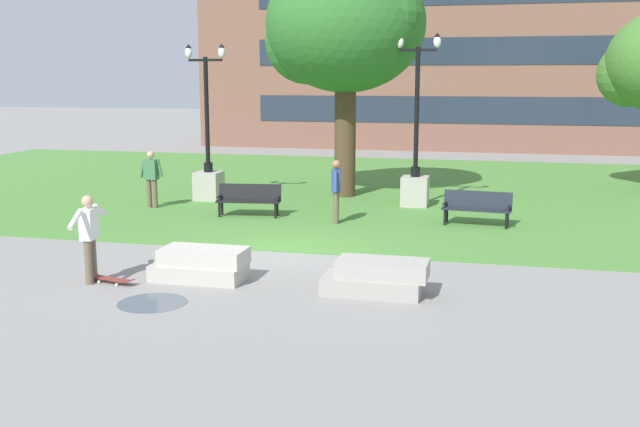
% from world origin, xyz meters
% --- Properties ---
extents(ground_plane, '(140.00, 140.00, 0.00)m').
position_xyz_m(ground_plane, '(0.00, 0.00, 0.00)').
color(ground_plane, gray).
extents(grass_lawn, '(40.00, 20.00, 0.02)m').
position_xyz_m(grass_lawn, '(0.00, 10.00, 0.01)').
color(grass_lawn, '#4C8438').
rests_on(grass_lawn, ground).
extents(concrete_block_center, '(1.84, 0.90, 0.64)m').
position_xyz_m(concrete_block_center, '(-0.91, -2.61, 0.31)').
color(concrete_block_center, '#B2ADA3').
rests_on(concrete_block_center, ground).
extents(concrete_block_left, '(1.92, 0.90, 0.64)m').
position_xyz_m(concrete_block_left, '(2.58, -2.73, 0.31)').
color(concrete_block_left, '#9E9991').
rests_on(concrete_block_left, ground).
extents(person_skateboarder, '(0.29, 1.56, 1.71)m').
position_xyz_m(person_skateboarder, '(-2.90, -3.30, 0.98)').
color(person_skateboarder, brown).
rests_on(person_skateboarder, ground).
extents(skateboard, '(1.04, 0.42, 0.14)m').
position_xyz_m(skateboard, '(-2.50, -3.26, 0.09)').
color(skateboard, maroon).
rests_on(skateboard, ground).
extents(puddle, '(1.23, 1.23, 0.01)m').
position_xyz_m(puddle, '(-1.17, -4.23, 0.00)').
color(puddle, '#47515B').
rests_on(puddle, ground).
extents(park_bench_near_left, '(1.85, 0.76, 0.90)m').
position_xyz_m(park_bench_near_left, '(-2.21, 3.99, 0.54)').
color(park_bench_near_left, black).
rests_on(park_bench_near_left, grass_lawn).
extents(park_bench_near_right, '(1.84, 0.70, 0.90)m').
position_xyz_m(park_bench_near_right, '(4.12, 4.16, 0.54)').
color(park_bench_near_right, '#1E232D').
rests_on(park_bench_near_right, grass_lawn).
extents(lamp_post_left, '(1.32, 0.80, 4.91)m').
position_xyz_m(lamp_post_left, '(-4.41, 6.38, 1.02)').
color(lamp_post_left, '#ADA89E').
rests_on(lamp_post_left, grass_lawn).
extents(lamp_post_right, '(1.32, 0.80, 5.17)m').
position_xyz_m(lamp_post_right, '(2.16, 6.81, 1.06)').
color(lamp_post_right, '#ADA89E').
rests_on(lamp_post_right, grass_lawn).
extents(tree_far_left, '(5.37, 5.11, 7.73)m').
position_xyz_m(tree_far_left, '(-0.39, 8.22, 5.49)').
color(tree_far_left, '#4C3823').
rests_on(tree_far_left, grass_lawn).
extents(person_bystander_near_lawn, '(0.31, 0.82, 1.71)m').
position_xyz_m(person_bystander_near_lawn, '(0.41, 3.56, 0.98)').
color(person_bystander_near_lawn, brown).
rests_on(person_bystander_near_lawn, grass_lawn).
extents(person_bystander_far_lawn, '(0.75, 0.28, 1.71)m').
position_xyz_m(person_bystander_far_lawn, '(-5.51, 4.60, 0.98)').
color(person_bystander_far_lawn, brown).
rests_on(person_bystander_far_lawn, grass_lawn).
extents(building_facade_distant, '(28.81, 1.03, 12.93)m').
position_xyz_m(building_facade_distant, '(2.36, 24.50, 6.46)').
color(building_facade_distant, brown).
rests_on(building_facade_distant, ground).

